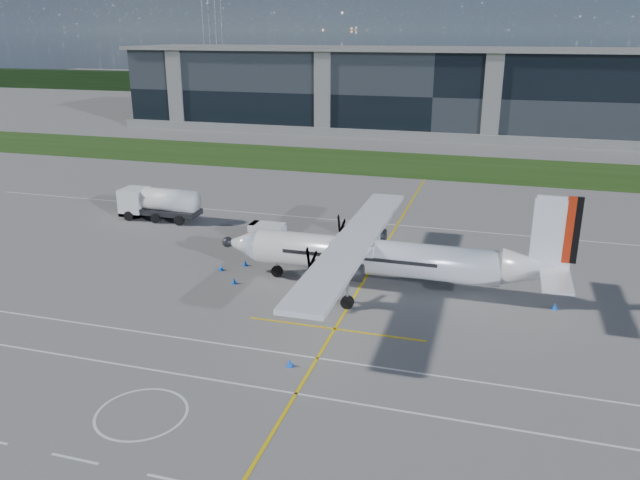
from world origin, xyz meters
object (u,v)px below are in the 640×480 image
object	(u,v)px
safety_cone_nose_stbd	(245,263)
fuel_tanker_truck	(154,204)
safety_cone_fwd	(221,267)
safety_cone_tail	(555,306)
turboprop_aircraft	(387,238)
safety_cone_portwing	(290,363)
safety_cone_stbdwing	(382,229)
ground_crew_person	(250,239)
safety_cone_nose_port	(234,281)
baggage_tug	(267,234)
pylon_west	(213,42)

from	to	relation	value
safety_cone_nose_stbd	fuel_tanker_truck	bearing A→B (deg)	145.16
safety_cone_fwd	safety_cone_tail	world-z (taller)	same
safety_cone_fwd	safety_cone_tail	distance (m)	25.74
turboprop_aircraft	safety_cone_portwing	bearing A→B (deg)	-103.94
safety_cone_stbdwing	fuel_tanker_truck	bearing A→B (deg)	-174.25
ground_crew_person	safety_cone_nose_port	xyz separation A→B (m)	(1.93, -7.79, -0.67)
safety_cone_portwing	safety_cone_nose_port	world-z (taller)	same
ground_crew_person	turboprop_aircraft	bearing A→B (deg)	-127.24
turboprop_aircraft	fuel_tanker_truck	xyz separation A→B (m)	(-26.39, 11.47, -2.42)
fuel_tanker_truck	safety_cone_portwing	bearing A→B (deg)	-46.42
fuel_tanker_truck	safety_cone_stbdwing	world-z (taller)	fuel_tanker_truck
safety_cone_fwd	ground_crew_person	bearing A→B (deg)	87.21
safety_cone_nose_stbd	safety_cone_tail	distance (m)	24.31
safety_cone_nose_stbd	safety_cone_fwd	xyz separation A→B (m)	(-1.48, -1.51, 0.00)
turboprop_aircraft	safety_cone_fwd	distance (m)	14.16
fuel_tanker_truck	safety_cone_fwd	world-z (taller)	fuel_tanker_truck
turboprop_aircraft	safety_cone_nose_port	world-z (taller)	turboprop_aircraft
turboprop_aircraft	baggage_tug	world-z (taller)	turboprop_aircraft
ground_crew_person	safety_cone_portwing	distance (m)	21.04
safety_cone_stbdwing	safety_cone_tail	size ratio (longest dim) A/B	1.00
safety_cone_nose_port	ground_crew_person	bearing A→B (deg)	103.95
baggage_tug	safety_cone_tail	world-z (taller)	baggage_tug
baggage_tug	safety_cone_portwing	world-z (taller)	baggage_tug
pylon_west	turboprop_aircraft	world-z (taller)	pylon_west
turboprop_aircraft	safety_cone_fwd	size ratio (longest dim) A/B	54.36
turboprop_aircraft	safety_cone_portwing	size ratio (longest dim) A/B	54.36
safety_cone_portwing	safety_cone_nose_stbd	xyz separation A→B (m)	(-8.95, 14.46, 0.00)
pylon_west	ground_crew_person	xyz separation A→B (m)	(71.57, -142.94, -14.08)
fuel_tanker_truck	baggage_tug	world-z (taller)	fuel_tanker_truck
turboprop_aircraft	ground_crew_person	size ratio (longest dim) A/B	14.79
fuel_tanker_truck	safety_cone_nose_stbd	bearing A→B (deg)	-34.84
fuel_tanker_truck	safety_cone_nose_stbd	world-z (taller)	fuel_tanker_truck
safety_cone_portwing	safety_cone_nose_port	xyz separation A→B (m)	(-8.23, 10.62, 0.00)
ground_crew_person	safety_cone_tail	world-z (taller)	ground_crew_person
pylon_west	safety_cone_stbdwing	xyz separation A→B (m)	(81.95, -134.63, -14.75)
pylon_west	ground_crew_person	bearing A→B (deg)	-63.40
safety_cone_nose_stbd	safety_cone_tail	size ratio (longest dim) A/B	1.00
safety_cone_portwing	safety_cone_fwd	bearing A→B (deg)	128.86
pylon_west	fuel_tanker_truck	bearing A→B (deg)	-66.86
ground_crew_person	safety_cone_stbdwing	bearing A→B (deg)	-66.16
ground_crew_person	safety_cone_stbdwing	size ratio (longest dim) A/B	3.67
safety_cone_nose_port	safety_cone_stbdwing	xyz separation A→B (m)	(8.45, 16.10, 0.00)
safety_cone_stbdwing	baggage_tug	bearing A→B (deg)	-143.98
safety_cone_portwing	safety_cone_stbdwing	xyz separation A→B (m)	(0.21, 26.72, 0.00)
fuel_tanker_truck	safety_cone_nose_port	size ratio (longest dim) A/B	17.69
safety_cone_nose_port	turboprop_aircraft	bearing A→B (deg)	11.28
safety_cone_fwd	turboprop_aircraft	bearing A→B (deg)	-0.20
safety_cone_nose_port	safety_cone_portwing	bearing A→B (deg)	-52.22
safety_cone_portwing	safety_cone_tail	world-z (taller)	same
pylon_west	turboprop_aircraft	bearing A→B (deg)	-60.22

